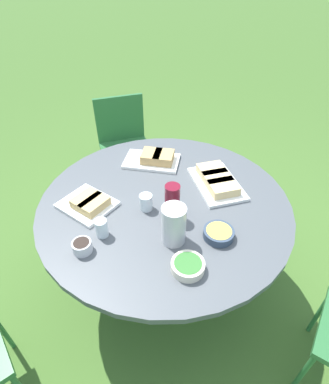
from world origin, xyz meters
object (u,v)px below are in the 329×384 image
at_px(dining_table, 164,212).
at_px(water_pitcher, 174,225).
at_px(wine_glass, 172,195).
at_px(chair_far_back, 124,139).

height_order(dining_table, water_pitcher, water_pitcher).
height_order(water_pitcher, wine_glass, water_pitcher).
height_order(dining_table, wine_glass, wine_glass).
bearing_deg(dining_table, wine_glass, 168.23).
height_order(chair_far_back, water_pitcher, water_pitcher).
distance_m(water_pitcher, wine_glass, 0.17).
relative_size(dining_table, water_pitcher, 6.85).
xyz_separation_m(dining_table, water_pitcher, (-0.28, 0.11, 0.20)).
distance_m(dining_table, chair_far_back, 1.21).
bearing_deg(dining_table, chair_far_back, -10.85).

